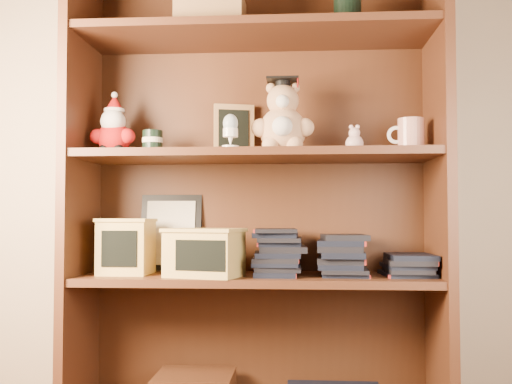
{
  "coord_description": "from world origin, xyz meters",
  "views": [
    {
      "loc": [
        -0.03,
        -0.64,
        0.74
      ],
      "look_at": [
        -0.17,
        1.3,
        0.82
      ],
      "focal_mm": 42.0,
      "sensor_mm": 36.0,
      "label": 1
    }
  ],
  "objects_px": {
    "grad_teddy_bear": "(283,123)",
    "treats_box": "(126,246)",
    "bookcase": "(256,205)",
    "teacher_mug": "(410,135)"
  },
  "relations": [
    {
      "from": "bookcase",
      "to": "teacher_mug",
      "type": "bearing_deg",
      "value": -5.78
    },
    {
      "from": "grad_teddy_bear",
      "to": "teacher_mug",
      "type": "relative_size",
      "value": 2.09
    },
    {
      "from": "bookcase",
      "to": "treats_box",
      "type": "xyz_separation_m",
      "value": [
        -0.43,
        -0.05,
        -0.14
      ]
    },
    {
      "from": "bookcase",
      "to": "treats_box",
      "type": "distance_m",
      "value": 0.45
    },
    {
      "from": "grad_teddy_bear",
      "to": "treats_box",
      "type": "bearing_deg",
      "value": 179.26
    },
    {
      "from": "bookcase",
      "to": "treats_box",
      "type": "height_order",
      "value": "bookcase"
    },
    {
      "from": "teacher_mug",
      "to": "treats_box",
      "type": "relative_size",
      "value": 0.65
    },
    {
      "from": "grad_teddy_bear",
      "to": "treats_box",
      "type": "relative_size",
      "value": 1.36
    },
    {
      "from": "teacher_mug",
      "to": "grad_teddy_bear",
      "type": "bearing_deg",
      "value": -178.95
    },
    {
      "from": "teacher_mug",
      "to": "treats_box",
      "type": "distance_m",
      "value": 0.99
    }
  ]
}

